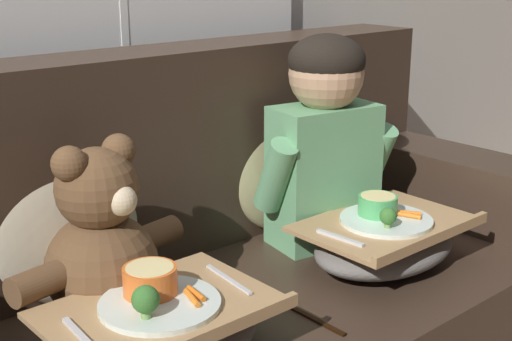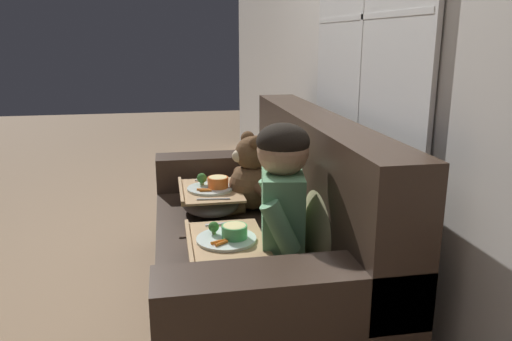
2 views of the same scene
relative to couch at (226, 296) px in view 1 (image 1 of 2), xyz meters
name	(u,v)px [view 1 (image 1 of 2)]	position (x,y,z in m)	size (l,w,h in m)	color
couch	(226,296)	(0.00, 0.00, 0.00)	(1.88, 0.90, 0.97)	#38281E
throw_pillow_behind_child	(281,163)	(0.36, 0.18, 0.26)	(0.41, 0.20, 0.43)	tan
throw_pillow_behind_teddy	(63,218)	(-0.36, 0.18, 0.26)	(0.41, 0.20, 0.42)	#C1B293
child_figure	(325,131)	(0.36, 0.00, 0.39)	(0.44, 0.24, 0.60)	#66A370
teddy_bear	(103,247)	(-0.36, -0.01, 0.24)	(0.46, 0.33, 0.43)	brown
lap_tray_child	(385,241)	(0.36, -0.23, 0.13)	(0.46, 0.32, 0.19)	slate
lap_tray_teddy	(161,330)	(-0.36, -0.23, 0.13)	(0.46, 0.33, 0.20)	slate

